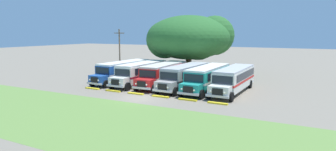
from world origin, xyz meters
The scene contains 16 objects.
ground_plane centered at (0.00, 0.00, 0.00)m, with size 220.00×220.00×0.00m, color slate.
foreground_grass_strip centered at (0.00, -8.20, 0.00)m, with size 80.00×11.97×0.01m, color olive.
parked_bus_slot_0 centered at (-7.83, 7.47, 1.58)m, with size 3.05×10.89×2.82m.
parked_bus_slot_1 centered at (-4.72, 7.32, 1.58)m, with size 2.68×10.84×2.82m.
parked_bus_slot_2 centered at (-1.50, 7.69, 1.58)m, with size 3.03×10.89×2.82m.
parked_bus_slot_3 centered at (1.78, 7.37, 1.58)m, with size 2.97×10.88×2.82m.
parked_bus_slot_4 centered at (4.72, 7.32, 1.58)m, with size 2.77×10.85×2.82m.
parked_bus_slot_5 centered at (7.81, 7.62, 1.58)m, with size 2.84×10.86×2.82m.
curb_wheelstop_0 centered at (-7.97, 1.25, 0.07)m, with size 2.00×0.36×0.15m, color yellow.
curb_wheelstop_1 centered at (-4.78, 1.25, 0.07)m, with size 2.00×0.36×0.15m, color yellow.
curb_wheelstop_2 centered at (-1.59, 1.25, 0.07)m, with size 2.00×0.36×0.15m, color yellow.
curb_wheelstop_3 centered at (1.59, 1.25, 0.07)m, with size 2.00×0.36×0.15m, color yellow.
curb_wheelstop_4 centered at (4.78, 1.25, 0.07)m, with size 2.00×0.36×0.15m, color yellow.
curb_wheelstop_5 centered at (7.97, 1.25, 0.07)m, with size 2.00×0.36×0.15m, color yellow.
broad_shade_tree centered at (-2.31, 18.58, 6.00)m, with size 13.74×14.75×9.61m.
utility_pole centered at (-10.17, 9.79, 3.94)m, with size 1.80×0.20×7.38m.
Camera 1 is at (16.25, -24.99, 6.91)m, focal length 30.62 mm.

